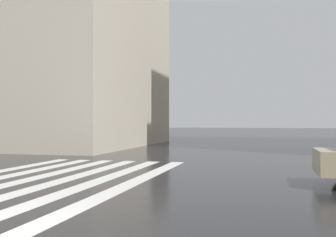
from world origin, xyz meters
The scene contains 2 objects.
ground_plane centered at (0.00, 0.00, 0.00)m, with size 220.00×220.00×0.00m, color black.
zebra_crossing centered at (4.00, 2.15, 0.00)m, with size 13.00×5.50×0.01m.
Camera 1 is at (-5.34, -3.79, 1.60)m, focal length 43.47 mm.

